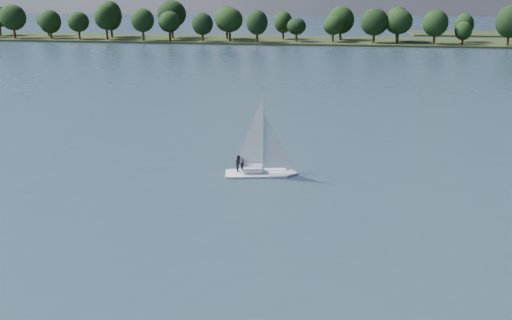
{
  "coord_description": "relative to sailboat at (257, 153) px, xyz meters",
  "views": [
    {
      "loc": [
        19.17,
        -28.29,
        20.86
      ],
      "look_at": [
        9.85,
        31.97,
        2.5
      ],
      "focal_mm": 40.0,
      "sensor_mm": 36.0,
      "label": 1
    }
  ],
  "objects": [
    {
      "name": "far_shore",
      "position": [
        -9.64,
        178.08,
        -2.77
      ],
      "size": [
        660.0,
        40.0,
        1.5
      ],
      "primitive_type": "cube",
      "color": "black",
      "rests_on": "ground"
    },
    {
      "name": "treeline",
      "position": [
        -8.57,
        173.78,
        5.38
      ],
      "size": [
        563.29,
        73.55,
        18.43
      ],
      "color": "black",
      "rests_on": "ground"
    },
    {
      "name": "sailboat",
      "position": [
        0.0,
        0.0,
        0.0
      ],
      "size": [
        7.83,
        3.65,
        9.94
      ],
      "rotation": [
        0.0,
        0.0,
        0.21
      ],
      "color": "white",
      "rests_on": "ground"
    },
    {
      "name": "ground",
      "position": [
        -9.64,
        66.08,
        -2.77
      ],
      "size": [
        700.0,
        700.0,
        0.0
      ],
      "primitive_type": "plane",
      "color": "#233342",
      "rests_on": "ground"
    }
  ]
}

